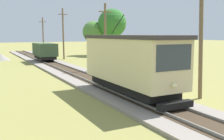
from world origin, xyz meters
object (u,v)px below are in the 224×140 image
(gravel_pile, at_px, (1,57))
(tree_right_far, at_px, (112,23))
(utility_pole_mid, at_px, (105,37))
(tree_left_near, at_px, (93,32))
(red_tram, at_px, (130,62))
(freight_car, at_px, (45,51))
(utility_pole_distant, at_px, (43,35))
(utility_pole_near_tram, at_px, (201,30))
(utility_pole_far, at_px, (63,33))

(gravel_pile, distance_m, tree_right_far, 19.67)
(utility_pole_mid, relative_size, tree_left_near, 1.12)
(tree_right_far, bearing_deg, red_tram, -115.26)
(utility_pole_mid, height_order, tree_left_near, utility_pole_mid)
(gravel_pile, height_order, tree_right_far, tree_right_far)
(freight_car, height_order, utility_pole_distant, utility_pole_distant)
(utility_pole_near_tram, height_order, tree_left_near, utility_pole_near_tram)
(utility_pole_near_tram, xyz_separation_m, utility_pole_mid, (0.00, 13.08, -0.52))
(gravel_pile, bearing_deg, tree_right_far, 1.10)
(tree_right_far, bearing_deg, utility_pole_mid, -119.27)
(freight_car, height_order, utility_pole_mid, utility_pole_mid)
(red_tram, bearing_deg, utility_pole_near_tram, -30.56)
(freight_car, bearing_deg, utility_pole_far, 39.85)
(red_tram, relative_size, utility_pole_far, 1.10)
(gravel_pile, bearing_deg, freight_car, -47.39)
(red_tram, xyz_separation_m, gravel_pile, (-5.29, 28.52, -1.69))
(freight_car, height_order, tree_right_far, tree_right_far)
(utility_pole_mid, distance_m, tree_right_far, 20.67)
(freight_car, distance_m, utility_pole_mid, 12.51)
(utility_pole_far, distance_m, tree_right_far, 10.68)
(red_tram, xyz_separation_m, utility_pole_far, (3.58, 25.77, 1.80))
(utility_pole_near_tram, relative_size, tree_left_near, 1.28)
(freight_car, xyz_separation_m, tree_right_far, (13.64, 6.12, 4.28))
(utility_pole_mid, distance_m, utility_pole_far, 14.81)
(freight_car, xyz_separation_m, utility_pole_near_tram, (3.59, -24.89, 2.56))
(utility_pole_distant, distance_m, gravel_pile, 14.55)
(freight_car, xyz_separation_m, utility_pole_mid, (3.59, -11.81, 2.04))
(utility_pole_far, bearing_deg, red_tram, -97.92)
(utility_pole_near_tram, distance_m, tree_left_near, 34.06)
(utility_pole_far, xyz_separation_m, tree_left_near, (7.30, 5.38, 0.30))
(freight_car, bearing_deg, gravel_pile, 132.61)
(utility_pole_distant, bearing_deg, gravel_pile, -128.71)
(utility_pole_mid, bearing_deg, gravel_pile, 116.82)
(utility_pole_near_tram, xyz_separation_m, tree_left_near, (7.30, 33.26, 0.17))
(utility_pole_mid, bearing_deg, utility_pole_distant, 90.00)
(utility_pole_mid, bearing_deg, freight_car, 106.90)
(red_tram, bearing_deg, utility_pole_far, 82.08)
(red_tram, height_order, freight_car, red_tram)
(utility_pole_mid, xyz_separation_m, tree_left_near, (7.30, 20.19, 0.69))
(freight_car, relative_size, utility_pole_far, 0.67)
(red_tram, height_order, gravel_pile, red_tram)
(red_tram, bearing_deg, utility_pole_distant, 84.83)
(utility_pole_mid, xyz_separation_m, utility_pole_distant, (0.00, 28.64, 0.09))
(tree_left_near, height_order, tree_right_far, tree_right_far)
(freight_car, height_order, gravel_pile, freight_car)
(utility_pole_distant, xyz_separation_m, tree_left_near, (7.30, -8.46, 0.61))
(utility_pole_far, bearing_deg, utility_pole_mid, -90.00)
(red_tram, distance_m, utility_pole_near_tram, 4.59)
(freight_car, xyz_separation_m, tree_left_near, (10.89, 8.38, 2.73))
(freight_car, distance_m, utility_pole_distant, 17.34)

